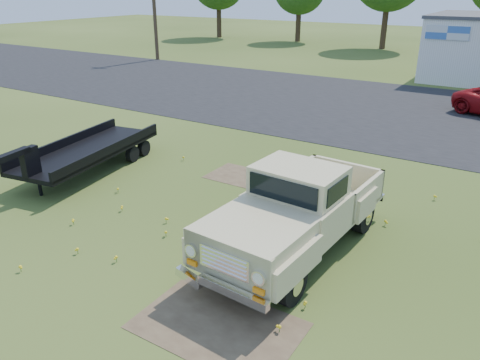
% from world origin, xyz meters
% --- Properties ---
extents(ground, '(140.00, 140.00, 0.00)m').
position_xyz_m(ground, '(0.00, 0.00, 0.00)').
color(ground, '#364817').
rests_on(ground, ground).
extents(asphalt_lot, '(90.00, 14.00, 0.02)m').
position_xyz_m(asphalt_lot, '(0.00, 15.00, 0.00)').
color(asphalt_lot, black).
rests_on(asphalt_lot, ground).
extents(dirt_patch_a, '(3.00, 2.00, 0.01)m').
position_xyz_m(dirt_patch_a, '(1.50, -3.00, 0.00)').
color(dirt_patch_a, '#4D3B29').
rests_on(dirt_patch_a, ground).
extents(dirt_patch_b, '(2.20, 1.60, 0.01)m').
position_xyz_m(dirt_patch_b, '(-2.00, 3.50, 0.00)').
color(dirt_patch_b, '#4D3B29').
rests_on(dirt_patch_b, ground).
extents(utility_pole_west, '(1.60, 0.30, 9.00)m').
position_xyz_m(utility_pole_west, '(-22.00, 22.00, 4.60)').
color(utility_pole_west, '#412B1E').
rests_on(utility_pole_west, ground).
extents(vintage_pickup_truck, '(2.70, 6.08, 2.16)m').
position_xyz_m(vintage_pickup_truck, '(1.54, 0.21, 1.08)').
color(vintage_pickup_truck, tan).
rests_on(vintage_pickup_truck, ground).
extents(flatbed_trailer, '(2.92, 6.21, 1.63)m').
position_xyz_m(flatbed_trailer, '(-6.73, 1.22, 0.81)').
color(flatbed_trailer, black).
rests_on(flatbed_trailer, ground).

